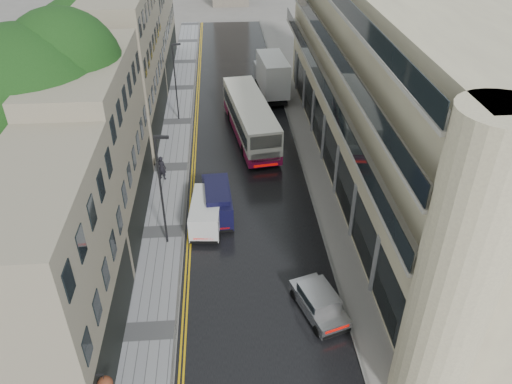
{
  "coord_description": "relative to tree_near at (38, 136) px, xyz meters",
  "views": [
    {
      "loc": [
        -1.71,
        -6.92,
        20.41
      ],
      "look_at": [
        0.14,
        18.0,
        3.73
      ],
      "focal_mm": 35.0,
      "sensor_mm": 36.0,
      "label": 1
    }
  ],
  "objects": [
    {
      "name": "white_van",
      "position": [
        8.51,
        -1.64,
        -5.93
      ],
      "size": [
        2.22,
        4.51,
        1.98
      ],
      "primitive_type": null,
      "rotation": [
        0.0,
        0.0,
        -0.08
      ],
      "color": "silver",
      "rests_on": "road"
    },
    {
      "name": "navy_van",
      "position": [
        9.47,
        -0.65,
        -5.76
      ],
      "size": [
        2.09,
        4.67,
        2.33
      ],
      "primitive_type": null,
      "rotation": [
        0.0,
        0.0,
        0.06
      ],
      "color": "black",
      "rests_on": "road"
    },
    {
      "name": "modern_block",
      "position": [
        22.8,
        6.0,
        0.05
      ],
      "size": [
        8.0,
        40.0,
        14.0
      ],
      "primitive_type": null,
      "color": "beige",
      "rests_on": "ground"
    },
    {
      "name": "road",
      "position": [
        12.5,
        7.5,
        -6.94
      ],
      "size": [
        9.0,
        85.0,
        0.02
      ],
      "primitive_type": "cube",
      "color": "black",
      "rests_on": "ground"
    },
    {
      "name": "lamp_post_near",
      "position": [
        6.98,
        -1.85,
        -3.07
      ],
      "size": [
        0.86,
        0.28,
        7.52
      ],
      "primitive_type": null,
      "rotation": [
        0.0,
        0.0,
        -0.12
      ],
      "color": "black",
      "rests_on": "left_sidewalk"
    },
    {
      "name": "lamp_post_far",
      "position": [
        6.73,
        16.34,
        -3.31
      ],
      "size": [
        0.81,
        0.37,
        7.03
      ],
      "primitive_type": null,
      "rotation": [
        0.0,
        0.0,
        0.25
      ],
      "color": "black",
      "rests_on": "left_sidewalk"
    },
    {
      "name": "cream_bus",
      "position": [
        12.43,
        9.0,
        -5.28
      ],
      "size": [
        4.36,
        12.33,
        3.29
      ],
      "primitive_type": null,
      "rotation": [
        0.0,
        0.0,
        0.14
      ],
      "color": "white",
      "rests_on": "road"
    },
    {
      "name": "old_shop_row",
      "position": [
        3.05,
        10.0,
        -0.95
      ],
      "size": [
        4.5,
        56.0,
        12.0
      ],
      "primitive_type": null,
      "color": "gray",
      "rests_on": "ground"
    },
    {
      "name": "tree_far",
      "position": [
        0.3,
        13.0,
        -0.72
      ],
      "size": [
        9.24,
        9.24,
        12.46
      ],
      "primitive_type": null,
      "color": "black",
      "rests_on": "ground"
    },
    {
      "name": "left_sidewalk",
      "position": [
        6.65,
        7.5,
        -6.89
      ],
      "size": [
        2.7,
        85.0,
        0.12
      ],
      "primitive_type": "cube",
      "color": "gray",
      "rests_on": "ground"
    },
    {
      "name": "silver_hatchback",
      "position": [
        15.22,
        -9.9,
        -6.19
      ],
      "size": [
        2.83,
        4.27,
        1.48
      ],
      "primitive_type": null,
      "rotation": [
        0.0,
        0.0,
        0.31
      ],
      "color": "#A5A5AA",
      "rests_on": "road"
    },
    {
      "name": "white_lorry",
      "position": [
        15.02,
        19.65,
        -4.82
      ],
      "size": [
        3.12,
        8.22,
        4.22
      ],
      "primitive_type": null,
      "rotation": [
        0.0,
        0.0,
        0.09
      ],
      "color": "silver",
      "rests_on": "road"
    },
    {
      "name": "tree_near",
      "position": [
        0.0,
        0.0,
        0.0
      ],
      "size": [
        10.56,
        10.56,
        13.89
      ],
      "primitive_type": null,
      "color": "black",
      "rests_on": "ground"
    },
    {
      "name": "right_sidewalk",
      "position": [
        17.9,
        7.5,
        -6.89
      ],
      "size": [
        1.8,
        85.0,
        0.12
      ],
      "primitive_type": "cube",
      "color": "slate",
      "rests_on": "ground"
    },
    {
      "name": "pedestrian",
      "position": [
        6.08,
        5.76,
        -5.86
      ],
      "size": [
        0.82,
        0.68,
        1.94
      ],
      "primitive_type": "imported",
      "rotation": [
        0.0,
        0.0,
        2.79
      ],
      "color": "black",
      "rests_on": "left_sidewalk"
    }
  ]
}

